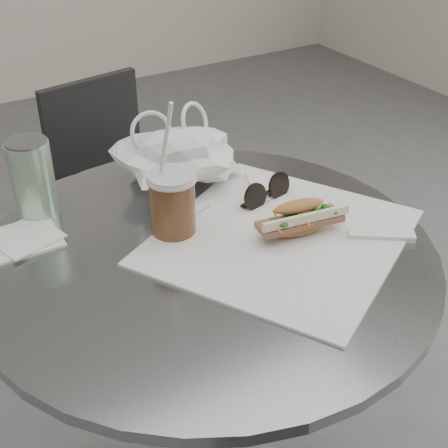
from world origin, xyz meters
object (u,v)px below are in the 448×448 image
chair_far (127,222)px  cafe_table (210,368)px  drink_can (32,179)px  banh_mi (299,219)px  sunglasses (266,193)px  iced_coffee (172,203)px

chair_far → cafe_table: bearing=68.6°
chair_far → drink_can: size_ratio=5.07×
cafe_table → drink_can: size_ratio=5.26×
banh_mi → sunglasses: (0.02, 0.12, -0.01)m
chair_far → iced_coffee: iced_coffee is taller
banh_mi → drink_can: size_ratio=1.34×
sunglasses → cafe_table: bearing=-167.3°
drink_can → banh_mi: bearing=-39.4°
iced_coffee → sunglasses: size_ratio=2.10×
banh_mi → drink_can: 0.47m
iced_coffee → drink_can: iced_coffee is taller
chair_far → sunglasses: (0.02, -0.69, 0.43)m
drink_can → sunglasses: bearing=-25.0°
iced_coffee → drink_can: 0.26m
drink_can → cafe_table: bearing=-50.7°
iced_coffee → chair_far: bearing=75.8°
chair_far → sunglasses: bearing=81.3°
sunglasses → drink_can: 0.42m
cafe_table → chair_far: cafe_table is taller
chair_far → sunglasses: size_ratio=6.35×
iced_coffee → sunglasses: iced_coffee is taller
banh_mi → drink_can: bearing=149.1°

